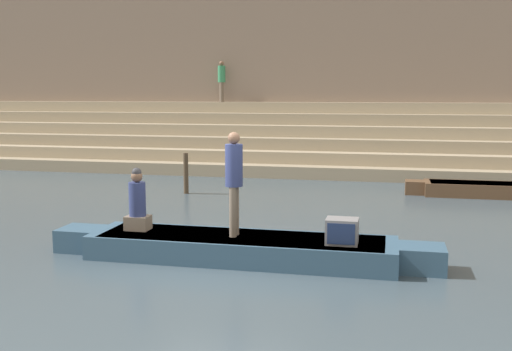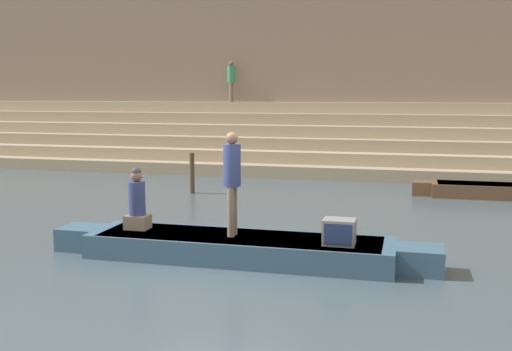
% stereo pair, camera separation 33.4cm
% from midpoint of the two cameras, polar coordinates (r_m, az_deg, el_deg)
% --- Properties ---
extents(ground_plane, '(120.00, 120.00, 0.00)m').
position_cam_midpoint_polar(ground_plane, '(10.57, -4.33, -7.93)').
color(ground_plane, '#3D4C56').
extents(ghat_steps, '(36.00, 4.10, 2.51)m').
position_cam_midpoint_polar(ghat_steps, '(22.47, 4.97, 2.82)').
color(ghat_steps, gray).
rests_on(ghat_steps, ground).
extents(back_wall, '(34.20, 1.28, 7.80)m').
position_cam_midpoint_polar(back_wall, '(24.46, 5.72, 10.18)').
color(back_wall, '#7F6B5B').
rests_on(back_wall, ground).
extents(rowboat_main, '(6.82, 1.42, 0.42)m').
position_cam_midpoint_polar(rowboat_main, '(10.46, -2.38, -6.83)').
color(rowboat_main, '#33516B').
rests_on(rowboat_main, ground).
extents(person_standing, '(0.30, 0.30, 1.80)m').
position_cam_midpoint_polar(person_standing, '(10.26, -3.04, -0.01)').
color(person_standing, '#756656').
rests_on(person_standing, rowboat_main).
extents(person_rowing, '(0.42, 0.33, 1.13)m').
position_cam_midpoint_polar(person_rowing, '(11.04, -12.08, -2.66)').
color(person_rowing, '#756656').
rests_on(person_rowing, rowboat_main).
extents(tv_set, '(0.53, 0.42, 0.42)m').
position_cam_midpoint_polar(tv_set, '(9.92, 7.24, -5.30)').
color(tv_set, slate).
rests_on(tv_set, rowboat_main).
extents(moored_boat_shore, '(4.86, 1.05, 0.38)m').
position_cam_midpoint_polar(moored_boat_shore, '(17.89, 21.30, -1.25)').
color(moored_boat_shore, brown).
rests_on(moored_boat_shore, ground).
extents(mooring_post, '(0.14, 0.14, 1.17)m').
position_cam_midpoint_polar(mooring_post, '(17.30, -7.24, 0.21)').
color(mooring_post, '#473828').
rests_on(mooring_post, ground).
extents(person_on_steps, '(0.30, 0.30, 1.63)m').
position_cam_midpoint_polar(person_on_steps, '(24.30, -3.69, 9.22)').
color(person_on_steps, '#756656').
rests_on(person_on_steps, ghat_steps).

